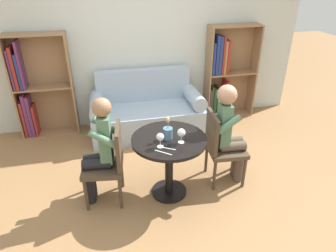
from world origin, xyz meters
TOP-DOWN VIEW (x-y plane):
  - ground_plane at (0.00, 0.00)m, footprint 16.00×16.00m
  - back_wall at (0.00, 1.95)m, footprint 5.20×0.05m
  - round_table at (0.00, 0.00)m, footprint 0.80×0.80m
  - couch at (0.00, 1.53)m, footprint 1.69×0.80m
  - bookshelf_left at (-1.58, 1.80)m, footprint 0.82×0.28m
  - bookshelf_right at (1.35, 1.79)m, footprint 0.82×0.28m
  - chair_left at (-0.64, 0.06)m, footprint 0.47×0.47m
  - chair_right at (0.64, 0.10)m, footprint 0.45×0.45m
  - person_left at (-0.73, 0.08)m, footprint 0.44×0.37m
  - person_right at (0.73, 0.09)m, footprint 0.43×0.36m
  - wine_glass_left at (-0.12, -0.14)m, footprint 0.08×0.08m
  - wine_glass_right at (0.10, -0.11)m, footprint 0.09×0.09m
  - flower_vase at (-0.01, -0.00)m, footprint 0.10×0.10m
  - knife_left_setting at (-0.12, -0.25)m, footprint 0.15×0.13m
  - fork_left_setting at (-0.07, -0.18)m, footprint 0.17×0.11m

SIDE VIEW (x-z plane):
  - ground_plane at x=0.00m, z-range 0.00..0.00m
  - couch at x=0.00m, z-range -0.15..0.77m
  - chair_left at x=-0.64m, z-range 0.04..0.94m
  - chair_right at x=0.64m, z-range 0.04..0.94m
  - round_table at x=0.00m, z-range 0.19..0.92m
  - person_left at x=-0.73m, z-range 0.03..1.25m
  - person_right at x=0.73m, z-range 0.06..1.29m
  - bookshelf_right at x=1.35m, z-range -0.05..1.48m
  - bookshelf_left at x=-1.58m, z-range -0.04..1.48m
  - knife_left_setting at x=-0.12m, z-range 0.73..0.73m
  - fork_left_setting at x=-0.07m, z-range 0.73..0.73m
  - flower_vase at x=-0.01m, z-range 0.68..0.93m
  - wine_glass_left at x=-0.12m, z-range 0.76..0.91m
  - wine_glass_right at x=0.10m, z-range 0.76..0.92m
  - back_wall at x=0.00m, z-range 0.00..2.70m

